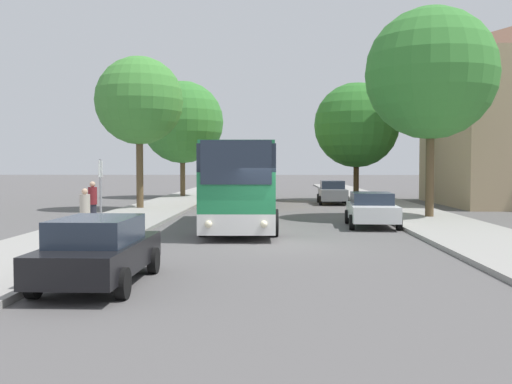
{
  "coord_description": "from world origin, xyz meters",
  "views": [
    {
      "loc": [
        -0.11,
        -18.92,
        2.57
      ],
      "look_at": [
        -1.06,
        12.01,
        1.21
      ],
      "focal_mm": 42.0,
      "sensor_mm": 36.0,
      "label": 1
    }
  ],
  "objects_px": {
    "pedestrian_waiting_near": "(93,203)",
    "tree_left_near": "(139,101)",
    "bus_middle": "(252,178)",
    "tree_right_near": "(431,74)",
    "pedestrian_waiting_far": "(85,212)",
    "tree_left_far": "(182,122)",
    "parked_car_right_near": "(372,209)",
    "bus_stop_sign": "(101,187)",
    "parked_car_right_far": "(332,192)",
    "tree_right_mid": "(357,125)",
    "bus_front": "(241,184)",
    "parked_car_left_curb": "(99,250)"
  },
  "relations": [
    {
      "from": "bus_stop_sign",
      "to": "tree_right_near",
      "type": "relative_size",
      "value": 0.27
    },
    {
      "from": "pedestrian_waiting_far",
      "to": "tree_left_near",
      "type": "xyz_separation_m",
      "value": [
        -1.19,
        13.78,
        5.33
      ]
    },
    {
      "from": "bus_front",
      "to": "pedestrian_waiting_near",
      "type": "height_order",
      "value": "bus_front"
    },
    {
      "from": "bus_front",
      "to": "pedestrian_waiting_far",
      "type": "relative_size",
      "value": 6.62
    },
    {
      "from": "bus_front",
      "to": "tree_left_far",
      "type": "distance_m",
      "value": 24.2
    },
    {
      "from": "tree_left_near",
      "to": "tree_right_near",
      "type": "distance_m",
      "value": 16.2
    },
    {
      "from": "bus_front",
      "to": "parked_car_left_curb",
      "type": "distance_m",
      "value": 12.41
    },
    {
      "from": "pedestrian_waiting_near",
      "to": "tree_right_mid",
      "type": "height_order",
      "value": "tree_right_mid"
    },
    {
      "from": "bus_stop_sign",
      "to": "parked_car_right_near",
      "type": "bearing_deg",
      "value": 20.96
    },
    {
      "from": "pedestrian_waiting_near",
      "to": "tree_left_near",
      "type": "relative_size",
      "value": 0.21
    },
    {
      "from": "bus_middle",
      "to": "bus_stop_sign",
      "type": "bearing_deg",
      "value": -104.51
    },
    {
      "from": "bus_front",
      "to": "pedestrian_waiting_near",
      "type": "distance_m",
      "value": 6.1
    },
    {
      "from": "parked_car_right_near",
      "to": "tree_left_far",
      "type": "distance_m",
      "value": 25.89
    },
    {
      "from": "bus_front",
      "to": "parked_car_left_curb",
      "type": "bearing_deg",
      "value": -102.58
    },
    {
      "from": "bus_front",
      "to": "pedestrian_waiting_far",
      "type": "xyz_separation_m",
      "value": [
        -5.21,
        -4.23,
        -0.86
      ]
    },
    {
      "from": "bus_front",
      "to": "tree_left_far",
      "type": "relative_size",
      "value": 1.18
    },
    {
      "from": "tree_left_near",
      "to": "tree_right_mid",
      "type": "bearing_deg",
      "value": 34.57
    },
    {
      "from": "parked_car_right_near",
      "to": "bus_stop_sign",
      "type": "bearing_deg",
      "value": 24.03
    },
    {
      "from": "parked_car_left_curb",
      "to": "tree_left_near",
      "type": "xyz_separation_m",
      "value": [
        -4.02,
        21.69,
        5.53
      ]
    },
    {
      "from": "pedestrian_waiting_far",
      "to": "bus_middle",
      "type": "bearing_deg",
      "value": 6.12
    },
    {
      "from": "pedestrian_waiting_near",
      "to": "tree_left_far",
      "type": "height_order",
      "value": "tree_left_far"
    },
    {
      "from": "parked_car_left_curb",
      "to": "parked_car_right_far",
      "type": "bearing_deg",
      "value": 75.11
    },
    {
      "from": "tree_right_mid",
      "to": "pedestrian_waiting_near",
      "type": "bearing_deg",
      "value": -124.01
    },
    {
      "from": "tree_left_far",
      "to": "tree_left_near",
      "type": "bearing_deg",
      "value": -91.73
    },
    {
      "from": "parked_car_right_near",
      "to": "tree_left_far",
      "type": "relative_size",
      "value": 0.47
    },
    {
      "from": "bus_middle",
      "to": "tree_right_near",
      "type": "distance_m",
      "value": 14.91
    },
    {
      "from": "pedestrian_waiting_far",
      "to": "tree_right_near",
      "type": "bearing_deg",
      "value": -38.46
    },
    {
      "from": "bus_middle",
      "to": "pedestrian_waiting_far",
      "type": "height_order",
      "value": "bus_middle"
    },
    {
      "from": "parked_car_right_near",
      "to": "parked_car_right_far",
      "type": "height_order",
      "value": "parked_car_right_far"
    },
    {
      "from": "pedestrian_waiting_far",
      "to": "tree_left_near",
      "type": "distance_m",
      "value": 14.82
    },
    {
      "from": "parked_car_left_curb",
      "to": "pedestrian_waiting_far",
      "type": "relative_size",
      "value": 2.76
    },
    {
      "from": "parked_car_right_far",
      "to": "pedestrian_waiting_far",
      "type": "xyz_separation_m",
      "value": [
        -10.5,
        -19.8,
        0.16
      ]
    },
    {
      "from": "parked_car_right_near",
      "to": "pedestrian_waiting_near",
      "type": "bearing_deg",
      "value": 9.19
    },
    {
      "from": "pedestrian_waiting_near",
      "to": "tree_right_near",
      "type": "distance_m",
      "value": 16.64
    },
    {
      "from": "bus_front",
      "to": "bus_middle",
      "type": "xyz_separation_m",
      "value": [
        -0.12,
        14.78,
        -0.05
      ]
    },
    {
      "from": "bus_middle",
      "to": "tree_left_near",
      "type": "xyz_separation_m",
      "value": [
        -6.28,
        -5.23,
        4.52
      ]
    },
    {
      "from": "tree_left_near",
      "to": "tree_left_far",
      "type": "xyz_separation_m",
      "value": [
        0.41,
        13.52,
        -0.25
      ]
    },
    {
      "from": "pedestrian_waiting_near",
      "to": "tree_left_near",
      "type": "height_order",
      "value": "tree_left_near"
    },
    {
      "from": "bus_middle",
      "to": "parked_car_right_near",
      "type": "relative_size",
      "value": 2.47
    },
    {
      "from": "tree_left_far",
      "to": "parked_car_right_near",
      "type": "bearing_deg",
      "value": -63.06
    },
    {
      "from": "bus_stop_sign",
      "to": "tree_left_near",
      "type": "xyz_separation_m",
      "value": [
        -1.53,
        13.05,
        4.5
      ]
    },
    {
      "from": "bus_stop_sign",
      "to": "tree_right_near",
      "type": "xyz_separation_m",
      "value": [
        13.68,
        7.51,
        5.14
      ]
    },
    {
      "from": "bus_stop_sign",
      "to": "tree_right_mid",
      "type": "xyz_separation_m",
      "value": [
        12.22,
        22.52,
        3.72
      ]
    },
    {
      "from": "bus_stop_sign",
      "to": "tree_right_mid",
      "type": "distance_m",
      "value": 25.89
    },
    {
      "from": "pedestrian_waiting_near",
      "to": "bus_stop_sign",
      "type": "bearing_deg",
      "value": -19.14
    },
    {
      "from": "bus_stop_sign",
      "to": "tree_right_near",
      "type": "height_order",
      "value": "tree_right_near"
    },
    {
      "from": "parked_car_right_near",
      "to": "bus_front",
      "type": "bearing_deg",
      "value": 7.97
    },
    {
      "from": "bus_middle",
      "to": "parked_car_right_far",
      "type": "relative_size",
      "value": 2.3
    },
    {
      "from": "bus_front",
      "to": "parked_car_right_near",
      "type": "xyz_separation_m",
      "value": [
        5.49,
        0.47,
        -1.07
      ]
    },
    {
      "from": "bus_middle",
      "to": "tree_right_near",
      "type": "relative_size",
      "value": 1.08
    }
  ]
}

